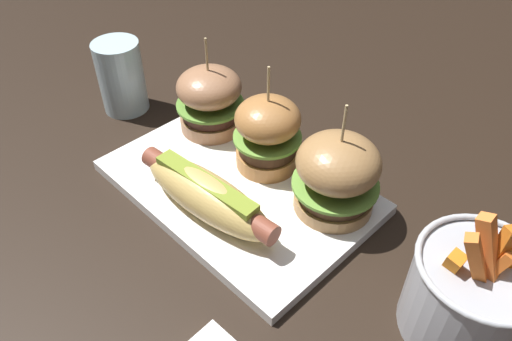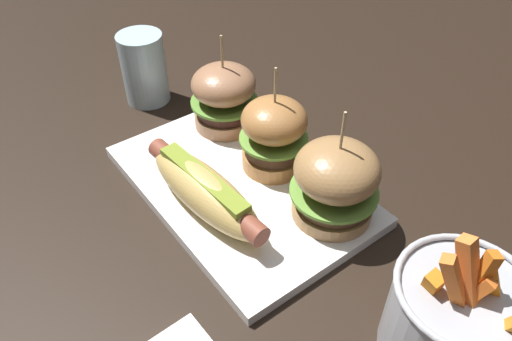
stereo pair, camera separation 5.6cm
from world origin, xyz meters
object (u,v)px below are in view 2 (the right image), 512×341
(platter_main, at_px, (240,185))
(fries_bucket, at_px, (454,319))
(slider_right, at_px, (335,181))
(hot_dog, at_px, (204,190))
(slider_center, at_px, (275,136))
(water_glass, at_px, (144,68))
(slider_left, at_px, (224,96))

(platter_main, xyz_separation_m, fries_bucket, (0.29, 0.02, 0.04))
(platter_main, height_order, slider_right, slider_right)
(slider_right, relative_size, fries_bucket, 0.96)
(hot_dog, bearing_deg, slider_center, 94.46)
(water_glass, bearing_deg, hot_dog, -13.39)
(slider_center, relative_size, fries_bucket, 0.96)
(platter_main, relative_size, slider_center, 2.31)
(slider_right, bearing_deg, fries_bucket, -9.45)
(slider_left, distance_m, water_glass, 0.15)
(hot_dog, relative_size, slider_center, 1.42)
(fries_bucket, bearing_deg, platter_main, -175.55)
(slider_center, xyz_separation_m, slider_right, (0.10, 0.00, -0.00))
(water_glass, bearing_deg, slider_left, 18.20)
(slider_center, height_order, fries_bucket, slider_center)
(fries_bucket, bearing_deg, slider_left, 175.57)
(slider_left, bearing_deg, fries_bucket, -4.43)
(platter_main, distance_m, water_glass, 0.26)
(platter_main, xyz_separation_m, water_glass, (-0.26, 0.01, 0.05))
(slider_left, relative_size, fries_bucket, 0.93)
(hot_dog, height_order, water_glass, water_glass)
(platter_main, height_order, hot_dog, hot_dog)
(slider_left, relative_size, slider_right, 0.96)
(slider_right, xyz_separation_m, water_glass, (-0.36, -0.05, -0.01))
(platter_main, distance_m, slider_center, 0.08)
(hot_dog, xyz_separation_m, fries_bucket, (0.28, 0.08, 0.01))
(slider_center, bearing_deg, hot_dog, -85.54)
(slider_left, height_order, slider_center, slider_center)
(platter_main, distance_m, hot_dog, 0.07)
(slider_center, relative_size, slider_right, 1.00)
(slider_center, height_order, slider_right, same)
(slider_left, xyz_separation_m, water_glass, (-0.15, -0.05, -0.01))
(slider_center, relative_size, water_glass, 1.30)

